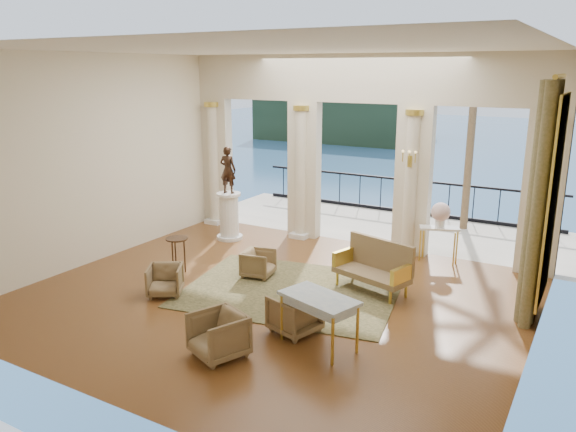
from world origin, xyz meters
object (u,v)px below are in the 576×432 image
Objects in this scene: settee at (375,266)px; game_table at (319,302)px; console_table at (439,233)px; side_table at (177,243)px; pedestal at (229,217)px; armchair_c at (295,312)px; armchair_b at (218,333)px; armchair_a at (165,279)px; statue at (228,170)px; armchair_d at (258,262)px.

settee is 1.21× the size of game_table.
side_table is at bearing -164.98° from console_table.
pedestal is 5.11m from console_table.
pedestal is at bearing 100.66° from side_table.
armchair_c is 0.60× the size of pedestal.
armchair_b is 0.63× the size of pedestal.
settee is 4.61m from pedestal.
armchair_c is at bearing -84.43° from settee.
armchair_b reaches higher than armchair_a.
console_table reaches higher than armchair_a.
console_table is 1.20× the size of side_table.
statue is at bearing 147.15° from armchair_b.
statue reaches higher than settee.
console_table reaches higher than side_table.
side_table is at bearing 162.70° from armchair_b.
pedestal is at bearing 37.54° from armchair_d.
side_table is at bearing -79.34° from pedestal.
pedestal reaches higher than side_table.
game_table is 1.78× the size of side_table.
armchair_b is (2.30, -1.39, 0.05)m from armchair_a.
armchair_a is at bearing -129.93° from settee.
console_table is at bearing -176.65° from statue.
side_table is at bearing 87.69° from armchair_a.
armchair_b is 3.81m from side_table.
settee is 4.78m from statue.
game_table is 4.29m from side_table.
armchair_b is 3.35m from armchair_d.
statue reaches higher than armchair_b.
statue is 5.22m from console_table.
armchair_a is 0.54× the size of pedestal.
armchair_c reaches higher than armchair_a.
pedestal is 1.31× the size of console_table.
settee reaches higher than console_table.
armchair_b is at bearing -167.76° from armchair_d.
armchair_c is at bearing 130.29° from statue.
settee is at bearing -174.11° from armchair_c.
armchair_d is 0.52× the size of pedestal.
settee is 1.78× the size of console_table.
armchair_b is 0.82× the size of console_table.
armchair_a is 0.85× the size of side_table.
console_table is at bearing 97.07° from armchair_b.
side_table is at bearing 93.91° from statue.
side_table is (-0.60, 1.06, 0.33)m from armchair_a.
statue reaches higher than armchair_d.
console_table reaches higher than armchair_d.
statue reaches higher than armchair_c.
armchair_d is at bearing -117.35° from armchair_c.
armchair_d is 2.40m from settee.
side_table is (0.47, -2.50, 0.08)m from pedestal.
side_table reaches higher than armchair_d.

